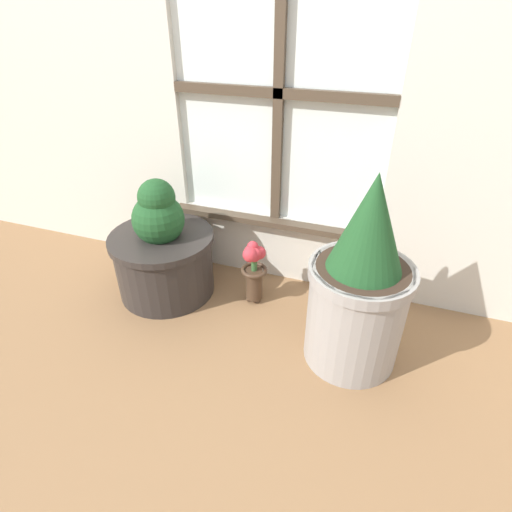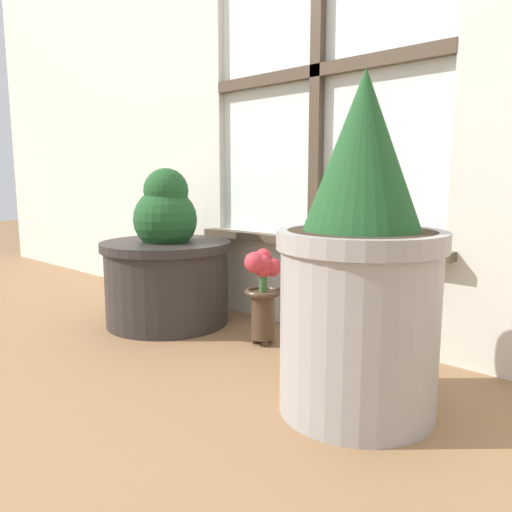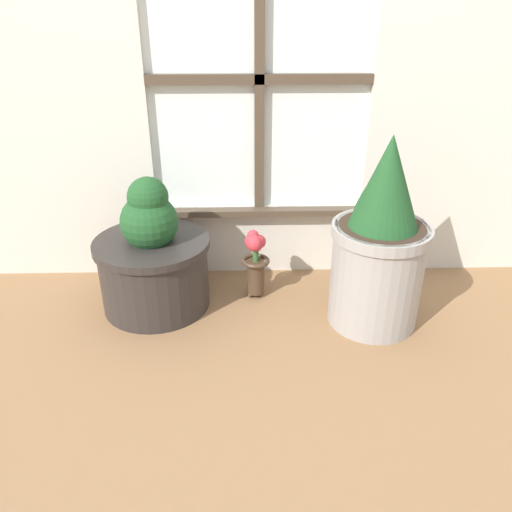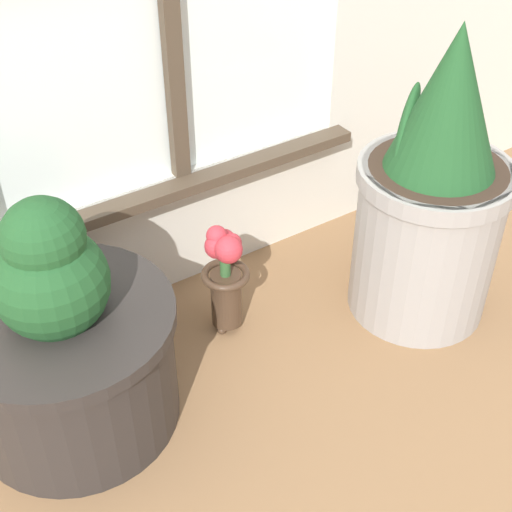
% 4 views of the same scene
% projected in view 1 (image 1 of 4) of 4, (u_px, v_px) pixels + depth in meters
% --- Properties ---
extents(ground_plane, '(10.00, 10.00, 0.00)m').
position_uv_depth(ground_plane, '(231.00, 352.00, 1.42)').
color(ground_plane, olive).
extents(potted_plant_left, '(0.42, 0.42, 0.50)m').
position_uv_depth(potted_plant_left, '(163.00, 252.00, 1.63)').
color(potted_plant_left, '#2D2826').
rests_on(potted_plant_left, ground_plane).
extents(potted_plant_right, '(0.33, 0.33, 0.67)m').
position_uv_depth(potted_plant_right, '(359.00, 287.00, 1.26)').
color(potted_plant_right, '#9E9993').
rests_on(potted_plant_right, ground_plane).
extents(flower_vase, '(0.11, 0.11, 0.27)m').
position_uv_depth(flower_vase, '(254.00, 267.00, 1.58)').
color(flower_vase, '#473323').
rests_on(flower_vase, ground_plane).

